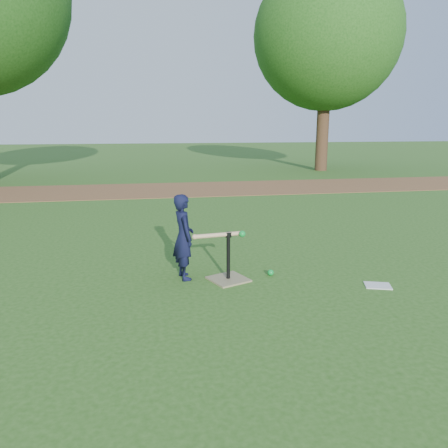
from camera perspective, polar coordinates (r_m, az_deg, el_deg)
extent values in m
plane|color=#285116|center=(5.76, -2.04, -6.33)|extent=(80.00, 80.00, 0.00)
cube|color=brown|center=(13.04, -6.77, 4.49)|extent=(24.00, 3.00, 0.01)
imported|color=black|center=(5.42, -5.32, -1.69)|extent=(0.33, 0.43, 1.07)
sphere|color=#0D8F30|center=(5.66, 6.11, -6.33)|extent=(0.08, 0.08, 0.08)
cube|color=silver|center=(5.60, 19.45, -7.59)|extent=(0.36, 0.31, 0.01)
cube|color=#867A55|center=(5.48, 0.56, -7.22)|extent=(0.56, 0.56, 0.02)
cylinder|color=black|center=(5.39, 0.57, -4.33)|extent=(0.05, 0.05, 0.55)
cylinder|color=black|center=(5.31, 0.57, -1.40)|extent=(0.08, 0.08, 0.06)
cylinder|color=tan|center=(5.27, -0.67, -1.44)|extent=(0.60, 0.14, 0.05)
sphere|color=tan|center=(5.19, -3.86, -1.69)|extent=(0.06, 0.06, 0.06)
sphere|color=#0D8F30|center=(5.31, 2.39, -1.30)|extent=(0.08, 0.08, 0.08)
cylinder|color=#382316|center=(18.84, 12.75, 12.04)|extent=(0.50, 0.50, 3.42)
sphere|color=#285B19|center=(19.15, 13.33, 22.85)|extent=(5.80, 5.80, 5.80)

